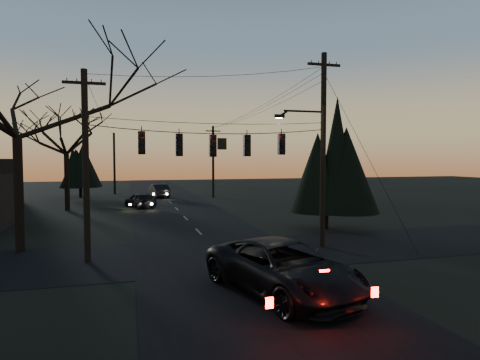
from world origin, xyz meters
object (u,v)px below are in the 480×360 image
object	(u,v)px
bare_tree_left	(16,91)
evergreen_right	(326,163)
utility_pole_left	(88,262)
sedan_oncoming_a	(140,200)
utility_pole_far_l	(115,194)
sedan_oncoming_b	(159,191)
utility_pole_right	(322,247)
suv_near	(282,268)
utility_pole_far_r	(213,197)

from	to	relation	value
bare_tree_left	evergreen_right	world-z (taller)	bare_tree_left
utility_pole_left	sedan_oncoming_a	size ratio (longest dim) A/B	2.03
utility_pole_far_l	sedan_oncoming_b	size ratio (longest dim) A/B	1.64
utility_pole_far_l	sedan_oncoming_b	world-z (taller)	utility_pole_far_l
sedan_oncoming_b	utility_pole_right	bearing A→B (deg)	93.75
suv_near	sedan_oncoming_b	size ratio (longest dim) A/B	1.31
utility_pole_far_r	utility_pole_far_l	bearing A→B (deg)	145.18
suv_near	sedan_oncoming_a	world-z (taller)	suv_near
utility_pole_right	utility_pole_far_l	distance (m)	37.79
utility_pole_left	evergreen_right	world-z (taller)	evergreen_right
utility_pole_left	utility_pole_far_r	distance (m)	30.27
bare_tree_left	utility_pole_far_r	bearing A→B (deg)	59.15
evergreen_right	sedan_oncoming_a	xyz separation A→B (m)	(-11.50, 14.87, -3.61)
sedan_oncoming_b	utility_pole_far_r	bearing A→B (deg)	158.35
bare_tree_left	sedan_oncoming_b	xyz separation A→B (m)	(8.62, 26.47, -7.07)
sedan_oncoming_a	sedan_oncoming_b	size ratio (longest dim) A/B	0.86
utility_pole_right	bare_tree_left	distance (m)	17.13
bare_tree_left	evergreen_right	size ratio (longest dim) A/B	1.51
sedan_oncoming_b	evergreen_right	bearing A→B (deg)	102.04
sedan_oncoming_a	bare_tree_left	bearing A→B (deg)	46.84
utility_pole_right	bare_tree_left	size ratio (longest dim) A/B	0.89
bare_tree_left	suv_near	world-z (taller)	bare_tree_left
utility_pole_left	sedan_oncoming_a	distance (m)	20.05
utility_pole_far_r	suv_near	xyz separation A→B (m)	(-4.70, -34.28, 0.89)
utility_pole_left	suv_near	xyz separation A→B (m)	(6.80, -6.28, 0.89)
suv_near	sedan_oncoming_b	bearing A→B (deg)	76.03
utility_pole_far_l	bare_tree_left	size ratio (longest dim) A/B	0.71
utility_pole_far_r	sedan_oncoming_b	distance (m)	6.52
suv_near	utility_pole_far_l	bearing A→B (deg)	82.61
utility_pole_right	utility_pole_far_l	xyz separation A→B (m)	(-11.50, 36.00, 0.00)
sedan_oncoming_a	sedan_oncoming_b	distance (m)	9.95
bare_tree_left	sedan_oncoming_a	world-z (taller)	bare_tree_left
evergreen_right	utility_pole_left	bearing A→B (deg)	-160.83
bare_tree_left	suv_near	bearing A→B (deg)	-42.34
suv_near	sedan_oncoming_a	distance (m)	26.43
utility_pole_right	utility_pole_far_l	world-z (taller)	utility_pole_right
bare_tree_left	sedan_oncoming_b	size ratio (longest dim) A/B	2.31
evergreen_right	sedan_oncoming_a	world-z (taller)	evergreen_right
utility_pole_far_r	evergreen_right	bearing A→B (deg)	-83.08
bare_tree_left	sedan_oncoming_a	bearing A→B (deg)	69.71
evergreen_right	sedan_oncoming_b	size ratio (longest dim) A/B	1.53
utility_pole_far_l	sedan_oncoming_a	xyz separation A→B (m)	(2.80, -16.16, 0.71)
utility_pole_far_l	sedan_oncoming_a	world-z (taller)	utility_pole_far_l
bare_tree_left	suv_near	distance (m)	15.48
utility_pole_right	sedan_oncoming_b	bearing A→B (deg)	102.06
bare_tree_left	sedan_oncoming_b	world-z (taller)	bare_tree_left
utility_pole_far_l	sedan_oncoming_b	distance (m)	8.37
utility_pole_left	suv_near	size ratio (longest dim) A/B	1.33
sedan_oncoming_b	utility_pole_far_l	bearing A→B (deg)	-59.67
suv_near	utility_pole_far_r	bearing A→B (deg)	65.67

